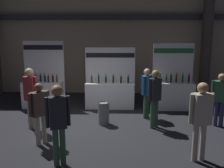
{
  "coord_description": "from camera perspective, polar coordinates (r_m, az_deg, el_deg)",
  "views": [
    {
      "loc": [
        0.97,
        -7.27,
        2.79
      ],
      "look_at": [
        0.7,
        1.08,
        1.11
      ],
      "focal_mm": 39.8,
      "sensor_mm": 36.0,
      "label": 1
    }
  ],
  "objects": [
    {
      "name": "trash_bin",
      "position": [
        7.85,
        -1.94,
        -6.74
      ],
      "size": [
        0.35,
        0.35,
        0.7
      ],
      "color": "slate",
      "rests_on": "ground_plane"
    },
    {
      "name": "visitor_2",
      "position": [
        8.34,
        7.98,
        -1.08
      ],
      "size": [
        0.4,
        0.49,
        1.68
      ],
      "rotation": [
        0.0,
        0.0,
        4.19
      ],
      "color": "#33563D",
      "rests_on": "ground_plane"
    },
    {
      "name": "ground_plane",
      "position": [
        7.84,
        -5.43,
        -9.51
      ],
      "size": [
        25.52,
        25.52,
        0.0
      ],
      "primitive_type": "plane",
      "color": "black"
    },
    {
      "name": "hall_colonnade",
      "position": [
        11.82,
        -2.91,
        13.29
      ],
      "size": [
        12.76,
        1.0,
        6.44
      ],
      "color": "tan",
      "rests_on": "ground_plane"
    },
    {
      "name": "visitor_7",
      "position": [
        5.33,
        -12.27,
        -7.9
      ],
      "size": [
        0.49,
        0.31,
        1.78
      ],
      "rotation": [
        0.0,
        0.0,
        0.34
      ],
      "color": "#33563D",
      "rests_on": "ground_plane"
    },
    {
      "name": "exhibitor_booth_1",
      "position": [
        9.55,
        -0.49,
        -1.96
      ],
      "size": [
        1.93,
        0.66,
        2.28
      ],
      "color": "white",
      "rests_on": "ground_plane"
    },
    {
      "name": "visitor_4",
      "position": [
        6.53,
        -16.28,
        -5.41
      ],
      "size": [
        0.44,
        0.48,
        1.6
      ],
      "rotation": [
        0.0,
        0.0,
        0.88
      ],
      "color": "#ADA393",
      "rests_on": "ground_plane"
    },
    {
      "name": "exhibitor_booth_2",
      "position": [
        9.66,
        13.89,
        -1.94
      ],
      "size": [
        1.53,
        0.66,
        2.44
      ],
      "color": "white",
      "rests_on": "ground_plane"
    },
    {
      "name": "exhibitor_booth_0",
      "position": [
        9.97,
        -15.52,
        -1.59
      ],
      "size": [
        1.57,
        0.71,
        2.53
      ],
      "color": "white",
      "rests_on": "ground_plane"
    },
    {
      "name": "visitor_6",
      "position": [
        8.17,
        23.62,
        -2.4
      ],
      "size": [
        0.51,
        0.37,
        1.64
      ],
      "rotation": [
        0.0,
        0.0,
        5.91
      ],
      "color": "navy",
      "rests_on": "ground_plane"
    },
    {
      "name": "visitor_3",
      "position": [
        7.65,
        -18.21,
        -2.08
      ],
      "size": [
        0.46,
        0.3,
        1.83
      ],
      "rotation": [
        0.0,
        0.0,
        6.0
      ],
      "color": "#ADA393",
      "rests_on": "ground_plane"
    },
    {
      "name": "visitor_5",
      "position": [
        5.74,
        19.76,
        -6.56
      ],
      "size": [
        0.56,
        0.35,
        1.79
      ],
      "rotation": [
        0.0,
        0.0,
        0.26
      ],
      "color": "#ADA393",
      "rests_on": "ground_plane"
    },
    {
      "name": "visitor_1",
      "position": [
        7.47,
        9.82,
        -2.33
      ],
      "size": [
        0.43,
        0.36,
        1.76
      ],
      "rotation": [
        0.0,
        0.0,
        3.73
      ],
      "color": "#33563D",
      "rests_on": "ground_plane"
    }
  ]
}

